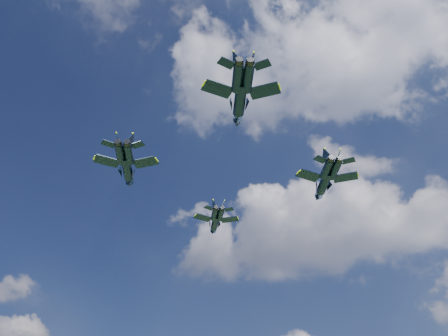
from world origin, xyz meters
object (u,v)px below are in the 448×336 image
Objects in this scene: jet_left at (127,169)px; jet_slot at (240,101)px; jet_right at (324,183)px; jet_lead at (215,223)px.

jet_slot reaches higher than jet_left.
jet_left is at bearing -179.16° from jet_right.
jet_lead is at bearing 47.66° from jet_left.
jet_left is 1.00× the size of jet_right.
jet_lead is 41.96m from jet_slot.
jet_right is 30.25m from jet_slot.
jet_left is 0.96× the size of jet_slot.
jet_left is at bearing 136.33° from jet_slot.
jet_slot is at bearing -43.50° from jet_left.
jet_slot reaches higher than jet_right.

